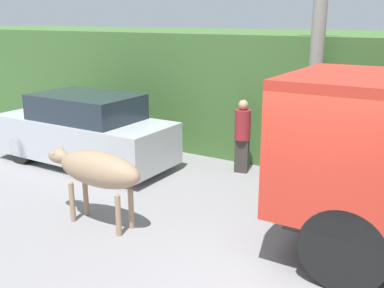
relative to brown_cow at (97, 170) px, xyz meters
The scene contains 7 objects.
ground_plane 3.43m from the brown_cow, ahead, with size 60.00×60.00×0.00m, color gray.
hillside_embankment 7.61m from the brown_cow, 64.50° to the left, with size 32.00×5.18×3.00m.
building_backdrop 6.36m from the brown_cow, 117.50° to the left, with size 5.60×2.70×2.85m.
brown_cow is the anchor object (origin of this frame).
parked_suv 3.35m from the brown_cow, 138.08° to the left, with size 4.37×1.71×1.69m.
pedestrian_on_hill 3.77m from the brown_cow, 76.27° to the left, with size 0.42×0.42×1.65m.
utility_pole 5.04m from the brown_cow, 58.87° to the left, with size 0.90×0.28×6.07m.
Camera 1 is at (1.70, -5.51, 3.39)m, focal length 42.00 mm.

